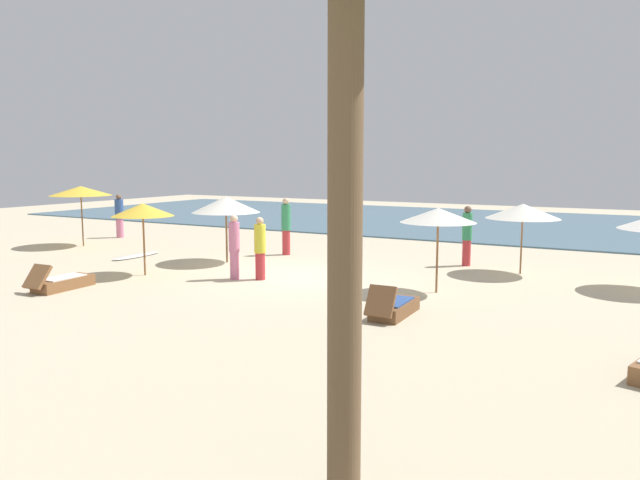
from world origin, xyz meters
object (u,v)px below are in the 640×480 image
object	(u,v)px
umbrella_2	(438,215)
lounger_3	(393,307)
umbrella_0	(523,211)
person_3	(467,235)
person_0	(119,216)
person_2	(260,248)
person_4	(286,226)
umbrella_4	(143,210)
surfboard	(137,256)
umbrella_3	(81,191)
person_1	(234,246)
lounger_2	(61,282)
umbrella_1	(226,205)

from	to	relation	value
umbrella_2	lounger_3	bearing A→B (deg)	-91.42
umbrella_0	person_3	xyz separation A→B (m)	(-1.72, 0.60, -0.84)
umbrella_0	person_0	size ratio (longest dim) A/B	1.14
lounger_3	person_2	size ratio (longest dim) A/B	0.98
lounger_3	person_0	xyz separation A→B (m)	(-14.88, 6.54, 0.73)
umbrella_2	person_4	size ratio (longest dim) A/B	1.06
umbrella_4	surfboard	xyz separation A→B (m)	(-2.67, 2.29, -1.80)
umbrella_3	person_1	xyz separation A→B (m)	(8.89, -2.45, -1.17)
umbrella_3	person_4	world-z (taller)	umbrella_3
person_0	person_3	world-z (taller)	person_3
person_4	surfboard	world-z (taller)	person_4
umbrella_4	person_3	bearing A→B (deg)	38.31
person_3	person_0	bearing A→B (deg)	-179.22
person_0	person_1	size ratio (longest dim) A/B	1.03
person_3	lounger_2	bearing A→B (deg)	-133.51
umbrella_0	umbrella_3	xyz separation A→B (m)	(-15.51, -2.09, 0.29)
person_1	person_2	world-z (taller)	person_1
umbrella_0	umbrella_3	distance (m)	15.66
umbrella_0	person_3	world-z (taller)	umbrella_0
person_0	person_2	world-z (taller)	person_0
person_0	surfboard	distance (m)	5.64
lounger_2	person_1	world-z (taller)	person_1
umbrella_3	person_1	world-z (taller)	umbrella_3
umbrella_1	umbrella_2	world-z (taller)	umbrella_1
umbrella_0	umbrella_2	size ratio (longest dim) A/B	0.99
umbrella_2	umbrella_4	xyz separation A→B (m)	(-7.87, -1.77, -0.05)
person_4	surfboard	distance (m)	5.10
umbrella_3	lounger_3	bearing A→B (deg)	-15.95
lounger_3	lounger_2	bearing A→B (deg)	-169.14
umbrella_0	person_4	distance (m)	7.74
umbrella_4	person_2	size ratio (longest dim) A/B	1.19
lounger_2	surfboard	xyz separation A→B (m)	(-2.24, 4.71, -0.14)
person_3	person_4	size ratio (longest dim) A/B	0.94
umbrella_1	person_0	size ratio (longest dim) A/B	1.18
umbrella_4	lounger_3	distance (m)	8.03
person_4	umbrella_0	bearing A→B (deg)	1.53
umbrella_2	umbrella_3	world-z (taller)	umbrella_3
umbrella_0	lounger_3	size ratio (longest dim) A/B	1.23
umbrella_0	umbrella_2	world-z (taller)	umbrella_2
umbrella_0	umbrella_3	bearing A→B (deg)	-172.33
umbrella_0	lounger_3	xyz separation A→B (m)	(-1.37, -6.13, -1.61)
lounger_2	person_0	world-z (taller)	person_0
lounger_2	person_2	world-z (taller)	person_2
surfboard	umbrella_2	bearing A→B (deg)	-2.82
umbrella_1	lounger_3	xyz separation A→B (m)	(7.13, -3.69, -1.65)
umbrella_0	umbrella_1	size ratio (longest dim) A/B	0.96
umbrella_0	umbrella_2	distance (m)	3.76
umbrella_1	lounger_2	world-z (taller)	umbrella_1
umbrella_2	lounger_3	size ratio (longest dim) A/B	1.24
surfboard	person_0	bearing A→B (deg)	142.28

